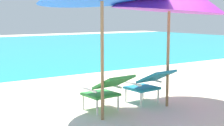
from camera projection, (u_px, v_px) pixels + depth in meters
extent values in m
plane|color=beige|center=(41.00, 75.00, 9.20)|extent=(40.00, 40.00, 0.00)
cube|color=#338E3D|center=(101.00, 94.00, 5.76)|extent=(0.55, 0.53, 0.04)
cube|color=#338E3D|center=(114.00, 82.00, 5.43)|extent=(0.55, 0.55, 0.27)
cylinder|color=white|center=(83.00, 102.00, 5.81)|extent=(0.04, 0.04, 0.26)
cylinder|color=white|center=(104.00, 98.00, 6.08)|extent=(0.04, 0.04, 0.26)
cylinder|color=white|center=(97.00, 107.00, 5.48)|extent=(0.04, 0.04, 0.26)
cylinder|color=white|center=(118.00, 103.00, 5.75)|extent=(0.04, 0.04, 0.26)
cube|color=white|center=(88.00, 89.00, 5.58)|extent=(0.06, 0.50, 0.03)
cube|color=white|center=(113.00, 85.00, 5.90)|extent=(0.06, 0.50, 0.03)
cube|color=teal|center=(142.00, 88.00, 6.26)|extent=(0.55, 0.54, 0.04)
cube|color=teal|center=(156.00, 76.00, 5.94)|extent=(0.55, 0.55, 0.27)
cylinder|color=white|center=(126.00, 95.00, 6.31)|extent=(0.04, 0.04, 0.26)
cylinder|color=white|center=(143.00, 92.00, 6.58)|extent=(0.04, 0.04, 0.26)
cylinder|color=white|center=(141.00, 100.00, 5.98)|extent=(0.04, 0.04, 0.26)
cylinder|color=white|center=(158.00, 96.00, 6.25)|extent=(0.04, 0.04, 0.26)
cube|color=white|center=(132.00, 83.00, 6.09)|extent=(0.06, 0.50, 0.03)
cube|color=white|center=(152.00, 80.00, 6.40)|extent=(0.06, 0.50, 0.03)
cylinder|color=olive|center=(102.00, 61.00, 5.13)|extent=(0.05, 0.05, 1.87)
cylinder|color=olive|center=(168.00, 59.00, 5.93)|extent=(0.05, 0.05, 1.73)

